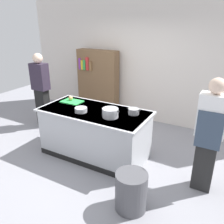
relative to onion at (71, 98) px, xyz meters
name	(u,v)px	position (x,y,z in m)	size (l,w,h in m)	color
ground_plane	(96,154)	(0.68, -0.20, -0.96)	(10.00, 10.00, 0.00)	gray
back_wall	(141,60)	(0.68, 1.90, 0.54)	(6.40, 0.12, 3.00)	silver
counter_island	(95,132)	(0.68, -0.20, -0.50)	(1.98, 0.98, 0.90)	#B7BABF
cutting_board	(72,102)	(0.05, -0.03, -0.05)	(0.40, 0.28, 0.02)	green
onion	(71,98)	(0.00, 0.00, 0.00)	(0.09, 0.09, 0.09)	tan
stock_pot	(110,113)	(1.08, -0.32, 0.01)	(0.33, 0.27, 0.15)	#B7BABF
sauce_pan	(134,111)	(1.36, -0.01, -0.01)	(0.25, 0.19, 0.10)	#99999E
mixing_bowl	(81,110)	(0.52, -0.37, -0.02)	(0.22, 0.22, 0.08)	#B7BABF
trash_bin	(131,191)	(1.84, -1.11, -0.69)	(0.43, 0.43, 0.55)	#4C4C51
person_chef	(209,134)	(2.61, -0.21, -0.05)	(0.38, 0.25, 1.72)	#242424
person_guest	(41,89)	(-1.12, 0.33, -0.05)	(0.38, 0.24, 1.72)	black
bookshelf	(98,83)	(-0.37, 1.60, -0.11)	(1.10, 0.31, 1.70)	brown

